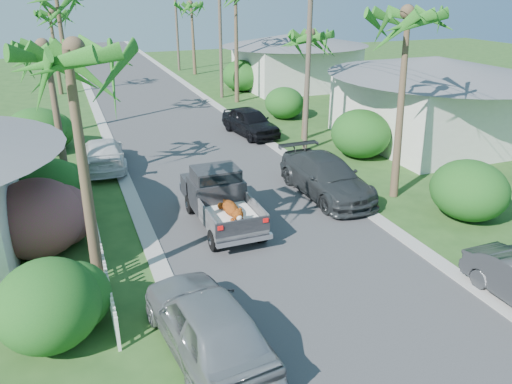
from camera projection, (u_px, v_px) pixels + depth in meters
name	position (u px, v px, depth m)	size (l,w,h in m)	color
ground	(332.00, 300.00, 14.44)	(120.00, 120.00, 0.00)	#254B1C
road	(161.00, 111.00, 35.94)	(8.00, 100.00, 0.02)	#38383A
curb_left	(99.00, 116.00, 34.49)	(0.60, 100.00, 0.06)	#A5A39E
curb_right	(218.00, 106.00, 37.38)	(0.60, 100.00, 0.06)	#A5A39E
pickup_truck	(218.00, 196.00, 18.95)	(1.98, 5.12, 2.06)	black
parked_car_rm	(326.00, 177.00, 21.35)	(2.30, 5.67, 1.65)	#2E3234
parked_car_rf	(250.00, 122.00, 30.02)	(1.91, 4.75, 1.62)	black
parked_car_ln	(207.00, 323.00, 12.07)	(2.01, 5.01, 1.71)	#9D9FA3
parked_car_lf	(103.00, 154.00, 24.56)	(2.05, 5.05, 1.46)	silver
palm_l_a	(67.00, 51.00, 12.28)	(4.40, 4.40, 8.20)	brown
palm_l_b	(46.00, 46.00, 20.12)	(4.40, 4.40, 7.40)	brown
palm_l_d	(49.00, 12.00, 39.04)	(4.40, 4.40, 7.70)	brown
palm_r_a	(411.00, 14.00, 18.87)	(4.40, 4.40, 8.70)	brown
palm_r_b	(309.00, 34.00, 27.27)	(4.40, 4.40, 7.20)	brown
palm_r_d	(191.00, 4.00, 48.45)	(4.40, 4.40, 8.00)	brown
shrub_l_a	(48.00, 305.00, 12.36)	(2.60, 2.86, 2.20)	#144819
shrub_l_b	(37.00, 218.00, 16.49)	(3.00, 3.30, 2.60)	#B21958
shrub_l_c	(50.00, 183.00, 20.18)	(2.40, 2.64, 2.00)	#144819
shrub_l_d	(37.00, 131.00, 26.78)	(3.20, 3.52, 2.40)	#144819
shrub_r_a	(469.00, 190.00, 19.13)	(2.80, 3.08, 2.30)	#144819
shrub_r_b	(361.00, 134.00, 26.04)	(3.00, 3.30, 2.50)	#144819
shrub_r_c	(284.00, 103.00, 33.76)	(2.60, 2.86, 2.10)	#144819
shrub_r_d	(241.00, 76.00, 42.43)	(3.20, 3.52, 2.60)	#144819
picket_fence	(98.00, 237.00, 16.97)	(0.10, 11.00, 1.00)	white
house_right_near	(431.00, 103.00, 28.27)	(8.00, 9.00, 4.80)	silver
house_right_far	(295.00, 63.00, 43.80)	(9.00, 8.00, 4.60)	silver
utility_pole_b	(308.00, 65.00, 25.74)	(1.60, 0.26, 9.00)	brown
utility_pole_c	(220.00, 38.00, 38.64)	(1.60, 0.26, 9.00)	brown
utility_pole_d	(177.00, 25.00, 51.55)	(1.60, 0.26, 9.00)	brown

